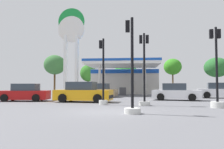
{
  "coord_description": "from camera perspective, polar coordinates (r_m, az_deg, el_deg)",
  "views": [
    {
      "loc": [
        1.43,
        -11.53,
        1.35
      ],
      "look_at": [
        -1.39,
        15.18,
        2.68
      ],
      "focal_mm": 35.68,
      "sensor_mm": 36.0,
      "label": 1
    }
  ],
  "objects": [
    {
      "name": "tree_2",
      "position": [
        41.86,
        3.53,
        0.71
      ],
      "size": [
        4.1,
        4.1,
        6.12
      ],
      "color": "brown",
      "rests_on": "ground"
    },
    {
      "name": "traffic_signal_2",
      "position": [
        15.32,
        8.28,
        -1.21
      ],
      "size": [
        0.77,
        0.77,
        4.94
      ],
      "color": "silver",
      "rests_on": "ground"
    },
    {
      "name": "traffic_signal_0",
      "position": [
        10.76,
        5.09,
        -3.03
      ],
      "size": [
        0.79,
        0.79,
        4.66
      ],
      "color": "silver",
      "rests_on": "ground"
    },
    {
      "name": "tree_1",
      "position": [
        44.76,
        -6.12,
        0.33
      ],
      "size": [
        3.22,
        3.22,
        5.51
      ],
      "color": "brown",
      "rests_on": "ground"
    },
    {
      "name": "tree_3",
      "position": [
        44.33,
        15.28,
        1.91
      ],
      "size": [
        3.38,
        3.38,
        6.52
      ],
      "color": "brown",
      "rests_on": "ground"
    },
    {
      "name": "car_3",
      "position": [
        25.91,
        -3.59,
        -4.23
      ],
      "size": [
        4.65,
        2.48,
        1.59
      ],
      "color": "black",
      "rests_on": "ground"
    },
    {
      "name": "car_4",
      "position": [
        21.29,
        16.16,
        -4.48
      ],
      "size": [
        4.62,
        2.78,
        1.55
      ],
      "color": "black",
      "rests_on": "ground"
    },
    {
      "name": "ground_plane",
      "position": [
        11.7,
        -1.05,
        -9.46
      ],
      "size": [
        90.0,
        90.0,
        0.0
      ],
      "primitive_type": "plane",
      "color": "slate",
      "rests_on": "ground"
    },
    {
      "name": "car_2",
      "position": [
        26.65,
        25.97,
        -3.85
      ],
      "size": [
        4.92,
        2.86,
        1.66
      ],
      "color": "black",
      "rests_on": "ground"
    },
    {
      "name": "gas_station",
      "position": [
        37.31,
        3.34,
        -1.36
      ],
      "size": [
        10.76,
        14.77,
        4.72
      ],
      "color": "beige",
      "rests_on": "ground"
    },
    {
      "name": "tree_4",
      "position": [
        43.7,
        25.22,
        1.65
      ],
      "size": [
        4.28,
        4.28,
        6.32
      ],
      "color": "brown",
      "rests_on": "ground"
    },
    {
      "name": "tree_0",
      "position": [
        46.52,
        -14.45,
        2.4
      ],
      "size": [
        4.35,
        4.35,
        7.53
      ],
      "color": "brown",
      "rests_on": "ground"
    },
    {
      "name": "traffic_signal_1",
      "position": [
        14.99,
        25.28,
        -1.99
      ],
      "size": [
        0.81,
        0.81,
        4.95
      ],
      "color": "silver",
      "rests_on": "ground"
    },
    {
      "name": "traffic_signal_3",
      "position": [
        15.67,
        -2.34,
        -1.91
      ],
      "size": [
        0.63,
        0.66,
        4.68
      ],
      "color": "silver",
      "rests_on": "ground"
    },
    {
      "name": "station_pole_sign",
      "position": [
        32.62,
        -10.41,
        8.71
      ],
      "size": [
        3.8,
        0.56,
        12.43
      ],
      "color": "white",
      "rests_on": "ground"
    },
    {
      "name": "car_1",
      "position": [
        20.8,
        -21.53,
        -4.48
      ],
      "size": [
        4.4,
        2.33,
        1.51
      ],
      "color": "black",
      "rests_on": "ground"
    },
    {
      "name": "car_0",
      "position": [
        18.45,
        -7.37,
        -4.69
      ],
      "size": [
        4.75,
        2.4,
        1.65
      ],
      "color": "black",
      "rests_on": "ground"
    }
  ]
}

